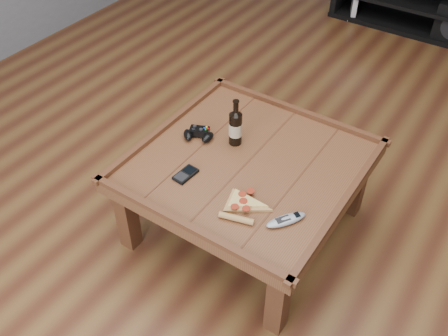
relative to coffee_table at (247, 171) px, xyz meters
The scene contains 9 objects.
ground 0.39m from the coffee_table, ahead, with size 6.00×6.00×0.00m, color #482314.
baseboard 3.01m from the coffee_table, 90.00° to the left, with size 5.00×0.02×0.10m, color silver.
coffee_table is the anchor object (origin of this frame).
beer_bottle 0.22m from the coffee_table, 144.93° to the left, with size 0.06×0.06×0.25m.
game_controller 0.31m from the coffee_table, behind, with size 0.16×0.14×0.05m.
pizza_slice 0.30m from the coffee_table, 62.76° to the right, with size 0.23×0.30×0.03m.
smartphone 0.31m from the coffee_table, 128.16° to the right, with size 0.07×0.12×0.02m.
remote_control 0.41m from the coffee_table, 35.05° to the right, with size 0.15×0.18×0.03m.
game_console 2.68m from the coffee_table, 100.90° to the left, with size 0.15×0.19×0.21m.
Camera 1 is at (0.88, -1.52, 2.00)m, focal length 40.00 mm.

